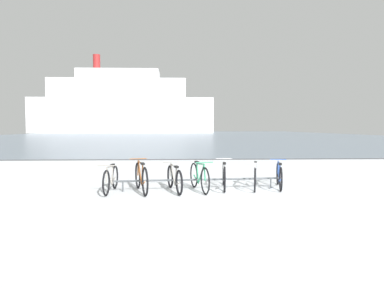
{
  "coord_description": "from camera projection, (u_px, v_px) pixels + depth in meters",
  "views": [
    {
      "loc": [
        -1.51,
        -6.97,
        1.71
      ],
      "look_at": [
        -1.02,
        4.88,
        1.09
      ],
      "focal_mm": 30.35,
      "sensor_mm": 36.0,
      "label": 1
    }
  ],
  "objects": [
    {
      "name": "ground",
      "position": [
        186.0,
        136.0,
        60.89
      ],
      "size": [
        80.0,
        132.0,
        0.08
      ],
      "color": "silver"
    },
    {
      "name": "bike_rack",
      "position": [
        199.0,
        180.0,
        8.8
      ],
      "size": [
        4.5,
        0.39,
        0.31
      ],
      "color": "#4C5156",
      "rests_on": "ground"
    },
    {
      "name": "bicycle_0",
      "position": [
        111.0,
        179.0,
        8.5
      ],
      "size": [
        0.46,
        1.6,
        0.76
      ],
      "color": "black",
      "rests_on": "ground"
    },
    {
      "name": "bicycle_1",
      "position": [
        141.0,
        178.0,
        8.5
      ],
      "size": [
        0.63,
        1.75,
        0.85
      ],
      "color": "black",
      "rests_on": "ground"
    },
    {
      "name": "bicycle_2",
      "position": [
        174.0,
        179.0,
        8.61
      ],
      "size": [
        0.56,
        1.67,
        0.75
      ],
      "color": "black",
      "rests_on": "ground"
    },
    {
      "name": "bicycle_3",
      "position": [
        199.0,
        177.0,
        8.68
      ],
      "size": [
        0.54,
        1.68,
        0.82
      ],
      "color": "black",
      "rests_on": "ground"
    },
    {
      "name": "bicycle_4",
      "position": [
        224.0,
        175.0,
        9.0
      ],
      "size": [
        0.46,
        1.77,
        0.8
      ],
      "color": "black",
      "rests_on": "ground"
    },
    {
      "name": "bicycle_5",
      "position": [
        255.0,
        176.0,
        8.99
      ],
      "size": [
        0.57,
        1.69,
        0.77
      ],
      "color": "black",
      "rests_on": "ground"
    },
    {
      "name": "bicycle_6",
      "position": [
        279.0,
        176.0,
        9.07
      ],
      "size": [
        0.54,
        1.66,
        0.77
      ],
      "color": "black",
      "rests_on": "ground"
    },
    {
      "name": "ferry_ship",
      "position": [
        123.0,
        107.0,
        95.34
      ],
      "size": [
        51.9,
        11.68,
        22.76
      ],
      "color": "white",
      "rests_on": "ground"
    }
  ]
}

